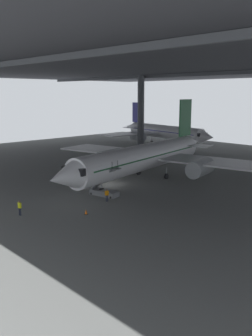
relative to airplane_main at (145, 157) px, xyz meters
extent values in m
plane|color=slate|center=(-1.84, -6.18, -3.60)|extent=(110.00, 110.00, 0.00)
cylinder|color=#4C4F54|center=(-22.92, 22.81, 5.20)|extent=(1.58, 1.58, 17.59)
cube|color=#38383D|center=(-1.84, 7.57, 14.59)|extent=(121.00, 99.00, 1.20)
cube|color=#4C4F54|center=(-1.84, -17.18, 13.59)|extent=(115.50, 0.50, 0.70)
cube|color=#4C4F54|center=(-1.84, 24.07, 13.59)|extent=(115.50, 0.50, 0.70)
cylinder|color=white|center=(0.12, -0.63, 0.02)|extent=(9.72, 30.34, 4.04)
cone|color=white|center=(3.34, -17.20, 0.02)|extent=(4.81, 5.52, 3.96)
cube|color=black|center=(2.86, -14.69, 0.53)|extent=(3.91, 3.43, 0.89)
cone|color=white|center=(-3.10, 15.94, 0.43)|extent=(4.61, 7.00, 3.43)
cube|color=#19592D|center=(-2.61, 13.43, 5.35)|extent=(1.08, 4.37, 6.61)
cube|color=white|center=(0.37, 12.89, 0.63)|extent=(5.68, 4.23, 0.16)
cube|color=white|center=(-5.18, 11.81, 0.63)|extent=(5.68, 4.23, 0.16)
cube|color=white|center=(9.47, 6.16, -0.38)|extent=(17.99, 10.44, 0.24)
cylinder|color=#9EA3A8|center=(7.90, 3.62, -1.09)|extent=(3.46, 5.63, 2.51)
cube|color=white|center=(-11.09, 2.16, -0.38)|extent=(17.99, 10.44, 0.24)
cylinder|color=#9EA3A8|center=(-8.68, 0.39, -1.09)|extent=(3.46, 5.63, 2.51)
cube|color=#19592D|center=(0.12, -0.63, 0.33)|extent=(9.38, 28.19, 0.16)
cylinder|color=#9EA3A8|center=(2.05, -10.54, -2.35)|extent=(0.20, 0.20, 1.15)
cylinder|color=black|center=(2.05, -10.54, -3.15)|extent=(0.47, 0.94, 0.90)
cylinder|color=#9EA3A8|center=(2.13, 2.76, -2.35)|extent=(0.20, 0.20, 1.15)
cylinder|color=black|center=(2.13, 2.76, -3.15)|extent=(0.47, 0.94, 0.90)
cylinder|color=#9EA3A8|center=(-3.01, 1.76, -2.35)|extent=(0.20, 0.20, 1.15)
cylinder|color=black|center=(-3.01, 1.76, -3.15)|extent=(0.47, 0.94, 0.90)
cube|color=slate|center=(2.68, -10.61, -3.25)|extent=(4.21, 2.23, 0.70)
cube|color=slate|center=(2.68, -10.61, -1.34)|extent=(3.89, 1.98, 3.21)
cube|color=slate|center=(4.46, -10.26, 0.23)|extent=(1.33, 1.49, 0.12)
cylinder|color=black|center=(4.35, -9.67, 0.73)|extent=(0.06, 0.06, 1.00)
cylinder|color=black|center=(4.58, -10.85, 0.73)|extent=(0.06, 0.06, 1.00)
cylinder|color=black|center=(4.15, -9.61, -3.45)|extent=(0.32, 0.18, 0.30)
cylinder|color=black|center=(4.42, -10.98, -3.45)|extent=(0.32, 0.18, 0.30)
cylinder|color=black|center=(0.94, -10.23, -3.45)|extent=(0.32, 0.18, 0.30)
cylinder|color=black|center=(1.21, -11.61, -3.45)|extent=(0.32, 0.18, 0.30)
cylinder|color=#232838|center=(2.42, -22.71, -3.17)|extent=(0.14, 0.14, 0.86)
cylinder|color=#232838|center=(2.59, -22.65, -3.17)|extent=(0.14, 0.14, 0.86)
cube|color=yellow|center=(2.50, -22.68, -2.44)|extent=(0.41, 0.32, 0.61)
cylinder|color=yellow|center=(2.28, -22.75, -2.41)|extent=(0.09, 0.09, 0.58)
cylinder|color=yellow|center=(2.72, -22.61, -2.41)|extent=(0.09, 0.09, 0.58)
sphere|color=#8C6647|center=(2.50, -22.68, -2.01)|extent=(0.23, 0.23, 0.23)
cylinder|color=#232838|center=(5.11, -12.13, -3.19)|extent=(0.14, 0.14, 0.81)
cylinder|color=#232838|center=(5.05, -12.30, -3.19)|extent=(0.14, 0.14, 0.81)
cube|color=orange|center=(5.08, -12.21, -2.50)|extent=(0.33, 0.41, 0.57)
cylinder|color=orange|center=(5.16, -11.99, -2.47)|extent=(0.09, 0.09, 0.55)
cylinder|color=orange|center=(5.01, -12.43, -2.47)|extent=(0.09, 0.09, 0.55)
sphere|color=brown|center=(5.08, -12.21, -2.09)|extent=(0.22, 0.22, 0.22)
cylinder|color=white|center=(-24.78, 34.00, -0.25)|extent=(26.21, 7.02, 3.49)
cone|color=white|center=(-10.36, 32.00, -0.25)|extent=(4.61, 3.96, 3.42)
cube|color=black|center=(-12.54, 32.31, 0.18)|extent=(2.82, 3.27, 0.77)
cone|color=white|center=(-39.20, 36.00, 0.09)|extent=(5.93, 3.70, 2.96)
cube|color=navy|center=(-37.02, 35.70, 4.34)|extent=(3.80, 0.76, 5.70)
cube|color=white|center=(-35.74, 37.99, 0.27)|extent=(3.43, 4.79, 0.16)
cube|color=white|center=(-36.41, 33.15, 0.27)|extent=(3.43, 4.79, 0.16)
cube|color=white|center=(-27.70, 43.53, -0.60)|extent=(8.28, 15.31, 0.24)
cylinder|color=#9EA3A8|center=(-26.07, 41.53, -1.21)|extent=(4.78, 2.76, 2.16)
cube|color=white|center=(-30.18, 25.64, -0.60)|extent=(8.28, 15.31, 0.24)
cylinder|color=#9EA3A8|center=(-28.07, 27.11, -1.21)|extent=(4.78, 2.76, 2.16)
cube|color=navy|center=(-24.78, 34.00, 0.01)|extent=(24.34, 6.83, 0.16)
cylinder|color=#9EA3A8|center=(-16.15, 32.81, -2.35)|extent=(0.20, 0.20, 1.15)
cylinder|color=black|center=(-16.15, 32.81, -3.15)|extent=(0.93, 0.42, 0.90)
cylinder|color=#9EA3A8|center=(-26.97, 36.67, -2.35)|extent=(0.20, 0.20, 1.15)
cylinder|color=black|center=(-26.97, 36.67, -3.15)|extent=(0.93, 0.42, 0.90)
cylinder|color=#9EA3A8|center=(-27.61, 32.03, -2.35)|extent=(0.20, 0.20, 1.15)
cylinder|color=black|center=(-27.61, 32.03, -3.15)|extent=(0.93, 0.42, 0.90)
cube|color=black|center=(7.23, -17.14, -3.58)|extent=(0.36, 0.36, 0.04)
cone|color=orange|center=(7.23, -17.14, -3.28)|extent=(0.30, 0.30, 0.56)
camera|label=1|loc=(38.83, -41.20, 9.62)|focal=39.50mm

